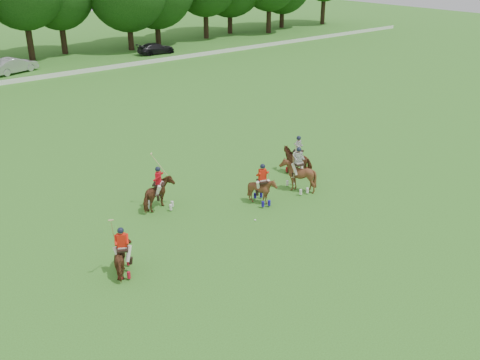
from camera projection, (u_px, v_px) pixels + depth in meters
ground at (268, 251)px, 23.04m from camera, size 180.00×180.00×0.00m
boundary_rail at (0, 83)px, 50.07m from camera, size 120.00×0.10×0.44m
car_mid at (14, 65)px, 54.67m from camera, size 5.09×3.14×1.58m
car_right at (156, 48)px, 64.30m from camera, size 4.63×2.08×1.32m
polo_red_a at (123, 258)px, 21.16m from camera, size 1.36×1.75×2.62m
polo_red_b at (159, 194)px, 26.36m from camera, size 2.04×2.05×2.82m
polo_red_c at (262, 190)px, 26.99m from camera, size 1.50×1.59×2.16m
polo_stripe_a at (298, 160)px, 30.55m from camera, size 1.62×2.01×2.26m
polo_stripe_b at (298, 175)px, 28.35m from camera, size 1.70×1.84×2.46m
polo_ball at (255, 220)px, 25.53m from camera, size 0.09×0.09×0.09m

